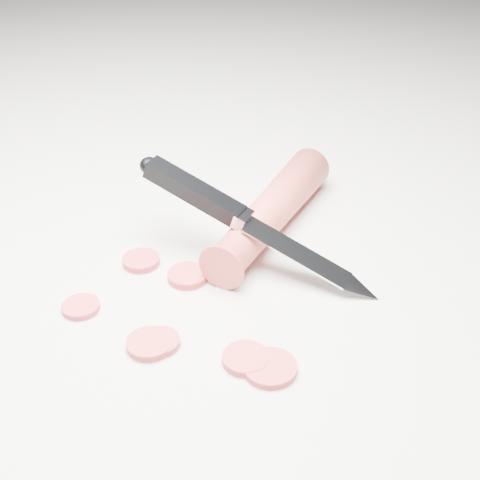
# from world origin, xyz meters

# --- Properties ---
(ground) EXTENTS (2.40, 2.40, 0.00)m
(ground) POSITION_xyz_m (0.00, 0.00, 0.00)
(ground) COLOR silver
(ground) RESTS_ON ground
(carrot) EXTENTS (0.09, 0.21, 0.04)m
(carrot) POSITION_xyz_m (0.03, 0.09, 0.02)
(carrot) COLOR #CD3D35
(carrot) RESTS_ON ground
(carrot_slice_0) EXTENTS (0.03, 0.03, 0.01)m
(carrot_slice_0) POSITION_xyz_m (-0.10, -0.06, 0.00)
(carrot_slice_0) COLOR #D03737
(carrot_slice_0) RESTS_ON ground
(carrot_slice_1) EXTENTS (0.04, 0.04, 0.01)m
(carrot_slice_1) POSITION_xyz_m (-0.03, -0.09, 0.00)
(carrot_slice_1) COLOR #D03737
(carrot_slice_1) RESTS_ON ground
(carrot_slice_2) EXTENTS (0.03, 0.03, 0.01)m
(carrot_slice_2) POSITION_xyz_m (-0.03, -0.00, 0.00)
(carrot_slice_2) COLOR #D03737
(carrot_slice_2) RESTS_ON ground
(carrot_slice_3) EXTENTS (0.04, 0.04, 0.01)m
(carrot_slice_3) POSITION_xyz_m (0.04, -0.09, 0.00)
(carrot_slice_3) COLOR #D03737
(carrot_slice_3) RESTS_ON ground
(carrot_slice_4) EXTENTS (0.04, 0.04, 0.01)m
(carrot_slice_4) POSITION_xyz_m (0.06, -0.10, 0.00)
(carrot_slice_4) COLOR #D03737
(carrot_slice_4) RESTS_ON ground
(carrot_slice_5) EXTENTS (0.03, 0.03, 0.01)m
(carrot_slice_5) POSITION_xyz_m (-0.07, 0.01, 0.00)
(carrot_slice_5) COLOR #D03737
(carrot_slice_5) RESTS_ON ground
(carrot_slice_6) EXTENTS (0.03, 0.03, 0.01)m
(carrot_slice_6) POSITION_xyz_m (-0.02, -0.09, 0.00)
(carrot_slice_6) COLOR #D03737
(carrot_slice_6) RESTS_ON ground
(kitchen_knife) EXTENTS (0.23, 0.08, 0.08)m
(kitchen_knife) POSITION_xyz_m (0.03, 0.03, 0.04)
(kitchen_knife) COLOR silver
(kitchen_knife) RESTS_ON ground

